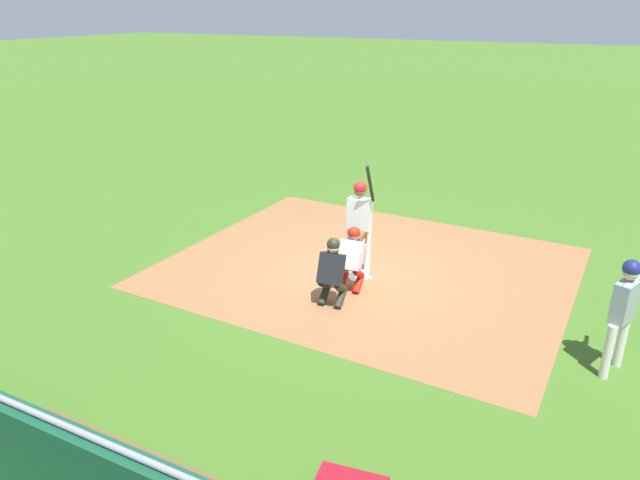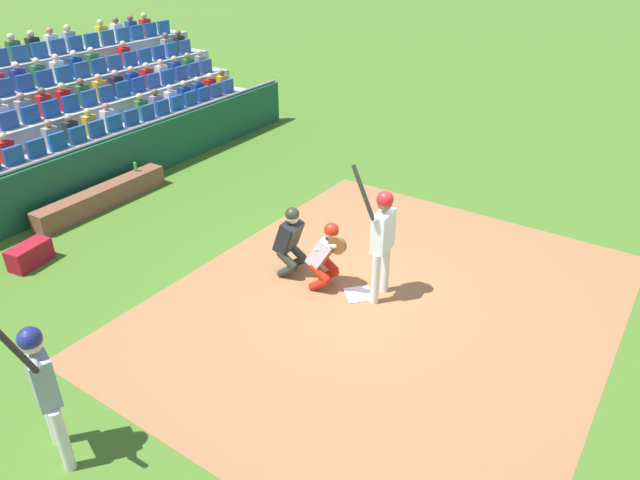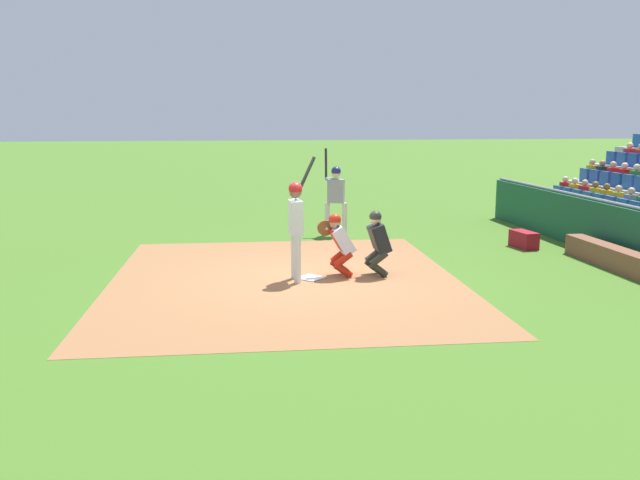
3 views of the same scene
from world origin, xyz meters
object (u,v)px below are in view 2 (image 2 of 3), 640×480
home_plate_marker (359,294)px  home_plate_umpire (290,238)px  batter_at_plate (382,233)px  water_bottle_on_bench (135,167)px  catcher_crouching (326,252)px  dugout_bench (103,197)px  equipment_duffel_bag (30,255)px  on_deck_batter (42,381)px

home_plate_marker → home_plate_umpire: size_ratio=0.34×
batter_at_plate → water_bottle_on_bench: batter_at_plate is taller
home_plate_marker → water_bottle_on_bench: (-1.05, -6.37, 0.53)m
batter_at_plate → catcher_crouching: 1.02m
dugout_bench → water_bottle_on_bench: 1.10m
home_plate_marker → equipment_duffel_bag: equipment_duffel_bag is taller
home_plate_umpire → catcher_crouching: bearing=85.6°
batter_at_plate → home_plate_umpire: bearing=-83.6°
home_plate_umpire → equipment_duffel_bag: 4.70m
home_plate_marker → dugout_bench: (-0.01, -6.29, 0.20)m
water_bottle_on_bench → equipment_duffel_bag: bearing=15.8°
home_plate_umpire → on_deck_batter: 4.64m
home_plate_umpire → water_bottle_on_bench: (-1.11, -5.05, -0.16)m
batter_at_plate → home_plate_umpire: batter_at_plate is taller
home_plate_marker → equipment_duffel_bag: (2.30, -5.42, 0.18)m
home_plate_umpire → on_deck_batter: on_deck_batter is taller
water_bottle_on_bench → on_deck_batter: bearing=41.6°
catcher_crouching → equipment_duffel_bag: size_ratio=1.67×
home_plate_marker → on_deck_batter: 4.98m
catcher_crouching → batter_at_plate: bearing=105.5°
catcher_crouching → on_deck_batter: size_ratio=0.56×
on_deck_batter → catcher_crouching: bearing=171.1°
batter_at_plate → equipment_duffel_bag: batter_at_plate is taller
batter_at_plate → on_deck_batter: (4.80, -1.58, -0.06)m
equipment_duffel_bag → on_deck_batter: bearing=51.7°
on_deck_batter → home_plate_marker: bearing=164.6°
water_bottle_on_bench → equipment_duffel_bag: 3.50m
dugout_bench → home_plate_marker: bearing=90.0°
catcher_crouching → equipment_duffel_bag: catcher_crouching is taller
catcher_crouching → dugout_bench: bearing=-91.2°
batter_at_plate → catcher_crouching: size_ratio=1.86×
dugout_bench → equipment_duffel_bag: bearing=20.5°
home_plate_umpire → water_bottle_on_bench: 5.17m
equipment_duffel_bag → dugout_bench: bearing=-167.9°
catcher_crouching → equipment_duffel_bag: (2.18, -4.85, -0.50)m
water_bottle_on_bench → on_deck_batter: 7.68m
equipment_duffel_bag → home_plate_marker: bearing=104.5°
home_plate_marker → catcher_crouching: (0.12, -0.57, 0.69)m
dugout_bench → equipment_duffel_bag: dugout_bench is taller
batter_at_plate → catcher_crouching: batter_at_plate is taller
on_deck_batter → water_bottle_on_bench: bearing=-138.4°
home_plate_marker → equipment_duffel_bag: size_ratio=0.58×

